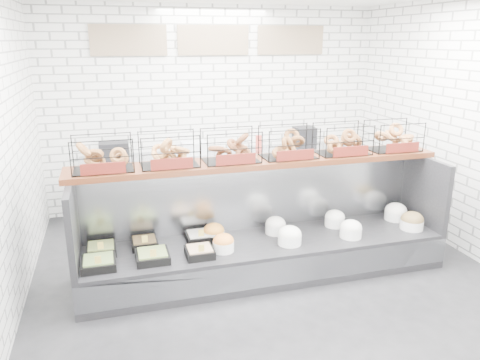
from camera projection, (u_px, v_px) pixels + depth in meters
name	position (u px, v px, depth m)	size (l,w,h in m)	color
ground	(274.00, 285.00, 4.98)	(5.50, 5.50, 0.00)	black
room_shell	(259.00, 84.00, 4.94)	(5.02, 5.51, 3.01)	white
display_case	(265.00, 244.00, 5.20)	(4.00, 0.90, 1.20)	black
bagel_shelf	(260.00, 148.00, 5.06)	(4.10, 0.50, 0.40)	#421C0E
prep_counter	(220.00, 180.00, 7.08)	(4.00, 0.60, 1.20)	#93969B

